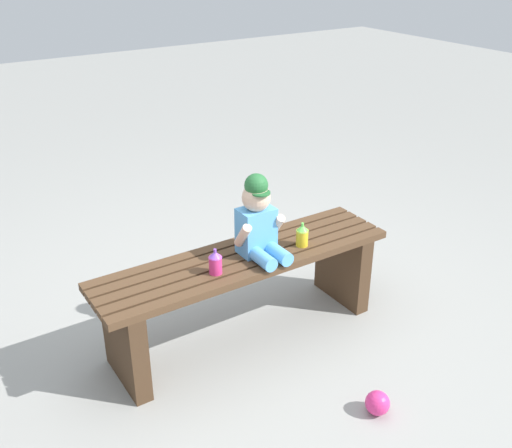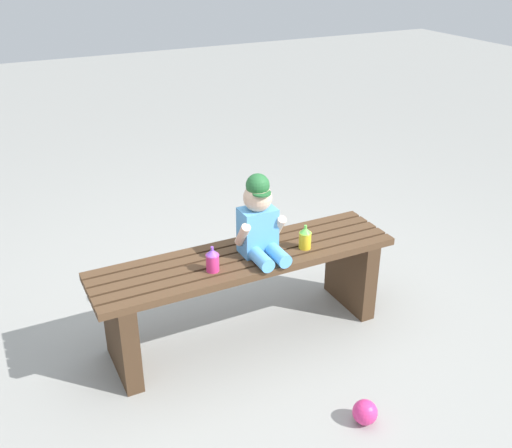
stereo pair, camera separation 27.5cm
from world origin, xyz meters
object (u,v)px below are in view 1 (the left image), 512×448
at_px(child_figure, 258,220).
at_px(sippy_cup_left, 215,262).
at_px(park_bench, 245,283).
at_px(toy_ball, 377,403).
at_px(sippy_cup_right, 302,235).

xyz_separation_m(child_figure, sippy_cup_left, (-0.26, -0.05, -0.12)).
bearing_deg(park_bench, toy_ball, -76.81).
relative_size(child_figure, sippy_cup_right, 3.26).
distance_m(park_bench, sippy_cup_right, 0.37).
relative_size(child_figure, sippy_cup_left, 3.26).
height_order(park_bench, sippy_cup_left, sippy_cup_left).
height_order(park_bench, toy_ball, park_bench).
bearing_deg(park_bench, child_figure, -16.19).
bearing_deg(toy_ball, sippy_cup_left, 118.12).
relative_size(park_bench, sippy_cup_right, 12.14).
relative_size(sippy_cup_left, sippy_cup_right, 1.00).
distance_m(park_bench, child_figure, 0.34).
bearing_deg(child_figure, sippy_cup_left, -169.52).
xyz_separation_m(sippy_cup_left, toy_ball, (0.38, -0.71, -0.47)).
bearing_deg(sippy_cup_right, child_figure, 167.76).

